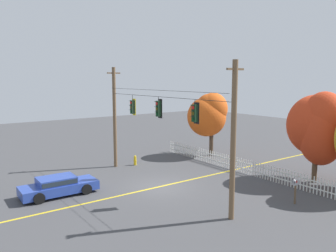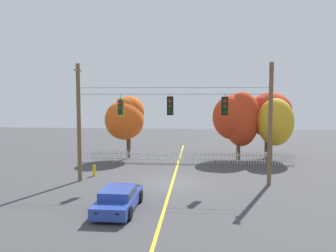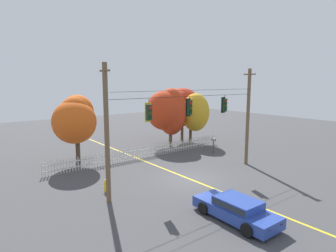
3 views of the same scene
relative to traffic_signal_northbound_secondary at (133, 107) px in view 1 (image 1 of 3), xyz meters
The scene contains 12 objects.
ground 6.05m from the traffic_signal_northbound_secondary, ahead, with size 80.00×80.00×0.00m, color #424244.
lane_centerline_stripe 6.04m from the traffic_signal_northbound_secondary, ahead, with size 0.16×36.00×0.01m, color gold.
signal_support_span 3.57m from the traffic_signal_northbound_secondary, ahead, with size 12.81×1.10×7.85m.
traffic_signal_northbound_secondary is the anchor object (origin of this frame).
traffic_signal_southbound_primary 3.28m from the traffic_signal_northbound_secondary, ahead, with size 0.43×0.38×1.38m.
traffic_signal_northbound_primary 6.82m from the traffic_signal_northbound_secondary, ahead, with size 0.43×0.38×1.36m.
white_picket_fence 9.18m from the traffic_signal_northbound_secondary, 58.34° to the left, with size 17.98×0.06×1.08m.
autumn_maple_near_fence 8.88m from the traffic_signal_northbound_secondary, 99.27° to the left, with size 3.55×3.48×5.75m.
autumn_maple_mid 12.82m from the traffic_signal_northbound_secondary, 46.97° to the left, with size 4.16×3.71×6.15m.
parked_car 7.42m from the traffic_signal_northbound_secondary, 78.70° to the right, with size 1.92×4.51×1.15m.
fire_hydrant 5.33m from the traffic_signal_northbound_secondary, 147.30° to the left, with size 0.38×0.22×0.80m.
roadside_mailbox 11.89m from the traffic_signal_northbound_secondary, 22.80° to the left, with size 0.25×0.44×1.44m.
Camera 1 is at (17.36, -11.95, 6.93)m, focal length 35.86 mm.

